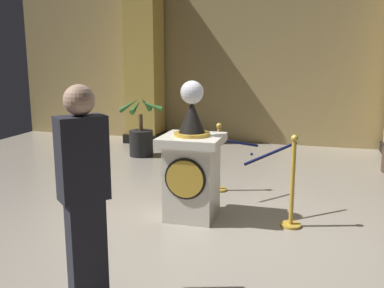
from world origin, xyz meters
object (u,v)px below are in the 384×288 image
(stanchion_near, at_px, (292,195))
(stanchion_far, at_px, (219,168))
(pedestal_clock, at_px, (192,166))
(potted_palm_left, at_px, (141,138))
(bystander_guest, at_px, (84,191))

(stanchion_near, relative_size, stanchion_far, 1.08)
(pedestal_clock, distance_m, stanchion_near, 1.21)
(stanchion_near, relative_size, potted_palm_left, 0.92)
(pedestal_clock, relative_size, potted_palm_left, 1.42)
(pedestal_clock, bearing_deg, stanchion_far, 85.77)
(potted_palm_left, bearing_deg, stanchion_near, -43.78)
(stanchion_near, distance_m, bystander_guest, 2.57)
(bystander_guest, bearing_deg, stanchion_far, 83.06)
(stanchion_far, bearing_deg, potted_palm_left, 137.15)
(stanchion_near, xyz_separation_m, bystander_guest, (-1.47, -2.03, 0.55))
(pedestal_clock, relative_size, bystander_guest, 0.95)
(stanchion_far, bearing_deg, pedestal_clock, -94.23)
(pedestal_clock, xyz_separation_m, bystander_guest, (-0.30, -2.00, 0.28))
(pedestal_clock, bearing_deg, potted_palm_left, 122.25)
(stanchion_far, height_order, potted_palm_left, potted_palm_left)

